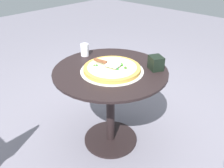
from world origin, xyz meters
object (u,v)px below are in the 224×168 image
object	(u,v)px
napkin_dispenser	(156,63)
patio_table	(110,91)
drinking_cup	(85,50)
pizza_on_tray	(112,69)
pizza_server	(106,63)

from	to	relation	value
napkin_dispenser	patio_table	bearing A→B (deg)	73.08
napkin_dispenser	drinking_cup	bearing A→B (deg)	47.02
pizza_on_tray	drinking_cup	size ratio (longest dim) A/B	4.59
patio_table	pizza_on_tray	size ratio (longest dim) A/B	1.84
pizza_on_tray	napkin_dispenser	world-z (taller)	napkin_dispenser
patio_table	pizza_on_tray	world-z (taller)	pizza_on_tray
pizza_server	drinking_cup	size ratio (longest dim) A/B	2.13
pizza_on_tray	drinking_cup	world-z (taller)	drinking_cup
pizza_on_tray	patio_table	bearing A→B (deg)	-19.07
patio_table	napkin_dispenser	bearing A→B (deg)	-136.14
patio_table	drinking_cup	world-z (taller)	drinking_cup
pizza_on_tray	pizza_server	size ratio (longest dim) A/B	2.15
pizza_server	napkin_dispenser	distance (m)	0.36
drinking_cup	napkin_dispenser	bearing A→B (deg)	-162.21
pizza_on_tray	napkin_dispenser	bearing A→B (deg)	-131.87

